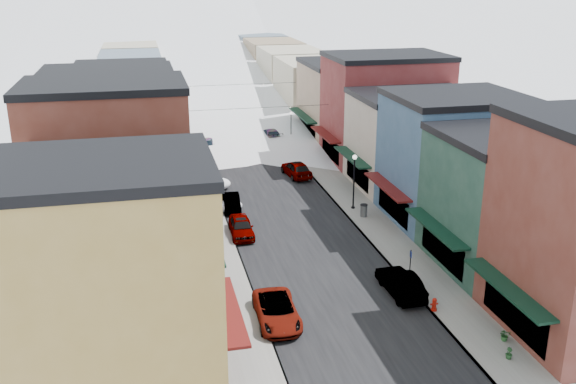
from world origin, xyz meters
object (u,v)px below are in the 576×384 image
car_white_suv (277,311)px  fire_hydrant (434,305)px  streetlamp_near (354,175)px  trash_can (364,210)px  car_dark_hatch (231,202)px  car_green_sedan (401,283)px  car_silver_sedan (241,227)px

car_white_suv → fire_hydrant: car_white_suv is taller
fire_hydrant → streetlamp_near: streetlamp_near is taller
streetlamp_near → trash_can: bearing=-83.7°
car_white_suv → car_dark_hatch: bearing=91.9°
car_white_suv → car_dark_hatch: 19.45m
fire_hydrant → trash_can: (1.09, 15.98, 0.16)m
streetlamp_near → car_dark_hatch: bearing=166.7°
car_dark_hatch → trash_can: bearing=-20.2°
car_green_sedan → fire_hydrant: size_ratio=5.73×
car_dark_hatch → streetlamp_near: streetlamp_near is taller
trash_can → streetlamp_near: bearing=96.3°
car_dark_hatch → streetlamp_near: size_ratio=0.84×
car_silver_sedan → fire_hydrant: bearing=-55.0°
car_silver_sedan → trash_can: 10.70m
car_dark_hatch → streetlamp_near: (10.28, -2.43, 2.51)m
car_silver_sedan → car_green_sedan: (8.42, -11.81, 0.04)m
fire_hydrant → trash_can: bearing=86.1°
car_silver_sedan → car_green_sedan: bearing=-52.8°
car_silver_sedan → trash_can: bearing=9.8°
car_dark_hatch → fire_hydrant: bearing=-62.2°
car_silver_sedan → car_white_suv: bearing=-88.3°
car_white_suv → streetlamp_near: 20.08m
car_green_sedan → streetlamp_near: (1.94, 15.40, 2.39)m
car_white_suv → trash_can: 18.30m
car_silver_sedan → car_dark_hatch: 6.03m
car_silver_sedan → fire_hydrant: car_silver_sedan is taller
car_silver_sedan → streetlamp_near: bearing=20.9°
car_green_sedan → fire_hydrant: (1.08, -2.68, -0.25)m
car_silver_sedan → car_dark_hatch: car_silver_sedan is taller
car_green_sedan → trash_can: 13.48m
fire_hydrant → car_green_sedan: bearing=112.0°
fire_hydrant → car_silver_sedan: bearing=123.3°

